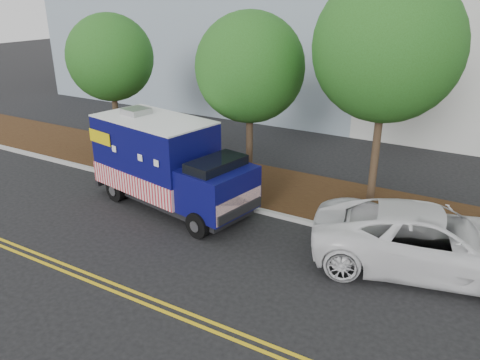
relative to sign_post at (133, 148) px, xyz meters
The scene contains 11 objects.
ground 4.82m from the sign_post, 25.45° to the right, with size 120.00×120.00×0.00m, color black.
curb 4.40m from the sign_post, ahead, with size 120.00×0.18×0.15m, color #9E9E99.
mulch_strip 4.61m from the sign_post, 19.53° to the left, with size 120.00×4.00×0.15m, color black.
centerline_near 7.80m from the sign_post, 56.86° to the right, with size 120.00×0.10×0.01m, color gold.
centerline_far 8.01m from the sign_post, 57.85° to the right, with size 120.00×0.10×0.01m, color gold.
tree_a 4.46m from the sign_post, 146.44° to the left, with size 3.84×3.84×6.50m.
tree_b 6.15m from the sign_post, 13.96° to the left, with size 4.03×4.03×6.75m.
tree_c 10.77m from the sign_post, ahead, with size 4.68×4.68×8.04m.
sign_post is the anchor object (origin of this frame).
food_truck 3.50m from the sign_post, 28.21° to the right, with size 6.71×3.46×3.37m.
white_car 12.19m from the sign_post, ahead, with size 2.97×6.44×1.79m, color white.
Camera 1 is at (9.04, -11.92, 7.29)m, focal length 35.00 mm.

